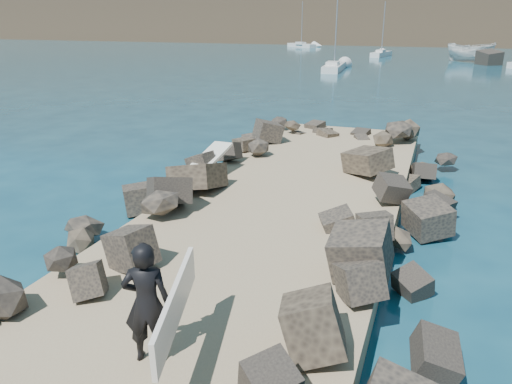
% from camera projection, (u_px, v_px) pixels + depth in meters
% --- Properties ---
extents(ground, '(800.00, 800.00, 0.00)m').
position_uv_depth(ground, '(269.00, 235.00, 12.65)').
color(ground, '#0F384C').
rests_on(ground, ground).
extents(jetty, '(6.00, 26.00, 0.60)m').
position_uv_depth(jetty, '(240.00, 259.00, 10.77)').
color(jetty, '#8C7759').
rests_on(jetty, ground).
extents(riprap_left, '(2.60, 22.00, 1.00)m').
position_uv_depth(riprap_left, '(137.00, 224.00, 12.09)').
color(riprap_left, black).
rests_on(riprap_left, ground).
extents(riprap_right, '(2.60, 22.00, 1.00)m').
position_uv_depth(riprap_right, '(380.00, 262.00, 10.21)').
color(riprap_right, black).
rests_on(riprap_right, ground).
extents(surfboard_resting, '(0.73, 2.53, 0.08)m').
position_uv_depth(surfboard_resting, '(206.00, 164.00, 15.03)').
color(surfboard_resting, white).
rests_on(surfboard_resting, riprap_left).
extents(boat_imported, '(6.49, 4.97, 2.37)m').
position_uv_depth(boat_imported, '(470.00, 52.00, 61.63)').
color(boat_imported, silver).
rests_on(boat_imported, ground).
extents(surfer_with_board, '(1.17, 2.19, 1.82)m').
position_uv_depth(surfer_with_board, '(151.00, 303.00, 6.85)').
color(surfer_with_board, black).
rests_on(surfer_with_board, jetty).
extents(sailboat_e, '(6.23, 5.17, 8.10)m').
position_uv_depth(sailboat_e, '(301.00, 45.00, 91.90)').
color(sailboat_e, silver).
rests_on(sailboat_e, ground).
extents(sailboat_b, '(2.43, 6.22, 7.43)m').
position_uv_depth(sailboat_b, '(381.00, 54.00, 70.30)').
color(sailboat_b, silver).
rests_on(sailboat_b, ground).
extents(sailboat_a, '(2.16, 7.50, 8.89)m').
position_uv_depth(sailboat_a, '(334.00, 67.00, 51.71)').
color(sailboat_a, silver).
rests_on(sailboat_a, ground).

